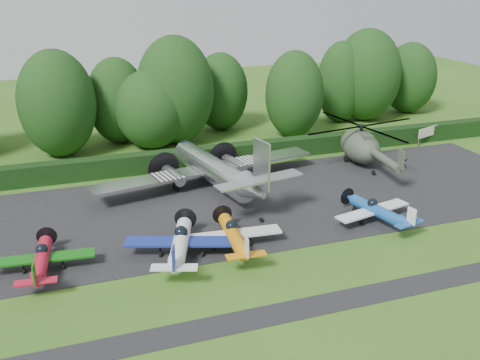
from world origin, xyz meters
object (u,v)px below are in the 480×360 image
object	(u,v)px
transport_plane	(213,170)
sign_board	(428,133)
light_plane_white	(180,243)
helicopter	(361,144)
light_plane_blue	(377,211)
light_plane_red	(42,259)
light_plane_orange	(233,235)

from	to	relation	value
transport_plane	sign_board	world-z (taller)	transport_plane
light_plane_white	helicopter	distance (m)	26.38
transport_plane	light_plane_white	bearing A→B (deg)	-105.15
light_plane_white	sign_board	size ratio (longest dim) A/B	2.35
light_plane_white	light_plane_blue	size ratio (longest dim) A/B	1.14
light_plane_blue	helicopter	xyz separation A→B (m)	(6.17, 13.09, 1.18)
light_plane_blue	sign_board	bearing A→B (deg)	56.44
transport_plane	light_plane_red	bearing A→B (deg)	-133.41
light_plane_orange	sign_board	xyz separation A→B (m)	(30.07, 17.40, 0.19)
light_plane_white	light_plane_orange	world-z (taller)	light_plane_white
light_plane_red	sign_board	world-z (taller)	light_plane_red
light_plane_blue	helicopter	size ratio (longest dim) A/B	0.47
light_plane_blue	helicopter	distance (m)	14.52
light_plane_orange	helicopter	xyz separation A→B (m)	(18.57, 13.54, 1.12)
transport_plane	helicopter	size ratio (longest dim) A/B	1.44
light_plane_white	sign_board	distance (m)	38.30
helicopter	sign_board	world-z (taller)	helicopter
transport_plane	light_plane_orange	distance (m)	11.87
helicopter	sign_board	size ratio (longest dim) A/B	4.33
helicopter	light_plane_red	bearing A→B (deg)	-164.52
light_plane_red	helicopter	distance (m)	34.22
light_plane_orange	sign_board	bearing A→B (deg)	25.64
light_plane_white	sign_board	bearing A→B (deg)	8.57
light_plane_white	light_plane_orange	size ratio (longest dim) A/B	1.09
sign_board	helicopter	bearing A→B (deg)	-142.38
helicopter	sign_board	bearing A→B (deg)	12.53
transport_plane	helicopter	distance (m)	16.76
transport_plane	light_plane_red	distance (m)	18.57
light_plane_orange	helicopter	world-z (taller)	helicopter
transport_plane	light_plane_blue	world-z (taller)	transport_plane
sign_board	light_plane_orange	bearing A→B (deg)	-130.88
light_plane_white	light_plane_blue	world-z (taller)	light_plane_white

